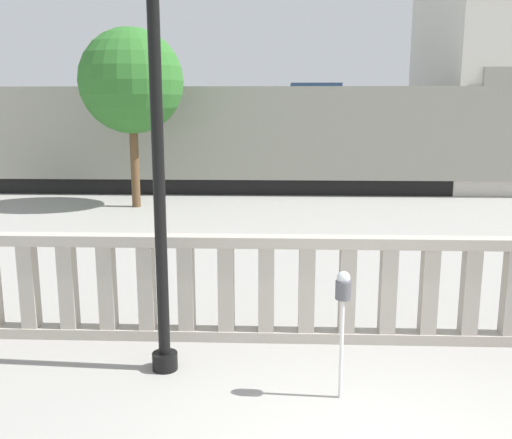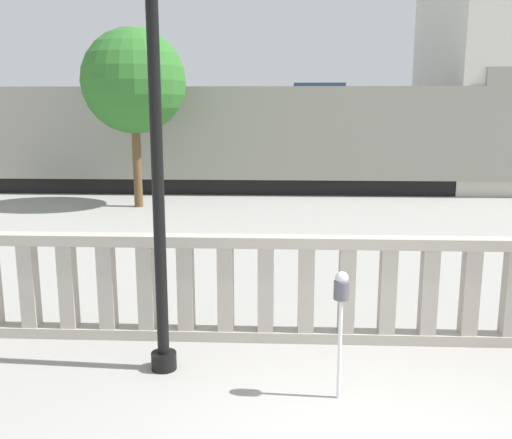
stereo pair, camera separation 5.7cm
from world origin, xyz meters
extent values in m
cube|color=#ADA599|center=(0.00, 2.76, 0.07)|extent=(16.32, 0.24, 0.14)
cube|color=#ADA599|center=(0.00, 2.76, 1.32)|extent=(16.32, 0.24, 0.14)
cube|color=#ADA599|center=(-4.12, 2.76, 0.69)|extent=(0.20, 0.20, 1.11)
cube|color=#ADA599|center=(-3.60, 2.76, 0.69)|extent=(0.20, 0.20, 1.11)
cube|color=#ADA599|center=(-3.09, 2.76, 0.69)|extent=(0.20, 0.20, 1.11)
cube|color=#ADA599|center=(-2.57, 2.76, 0.69)|extent=(0.20, 0.20, 1.11)
cube|color=#ADA599|center=(-2.06, 2.76, 0.69)|extent=(0.20, 0.20, 1.11)
cube|color=#ADA599|center=(-1.54, 2.76, 0.69)|extent=(0.20, 0.20, 1.11)
cube|color=#ADA599|center=(-1.03, 2.76, 0.69)|extent=(0.20, 0.20, 1.11)
cube|color=#ADA599|center=(-0.51, 2.76, 0.69)|extent=(0.20, 0.20, 1.11)
cube|color=#ADA599|center=(0.00, 2.76, 0.69)|extent=(0.20, 0.20, 1.11)
cube|color=#ADA599|center=(0.51, 2.76, 0.69)|extent=(0.20, 0.20, 1.11)
cube|color=#ADA599|center=(1.03, 2.76, 0.69)|extent=(0.20, 0.20, 1.11)
cube|color=#ADA599|center=(1.54, 2.76, 0.69)|extent=(0.20, 0.20, 1.11)
cube|color=#ADA599|center=(2.06, 2.76, 0.69)|extent=(0.20, 0.20, 1.11)
cylinder|color=black|center=(-2.18, 1.87, 0.10)|extent=(0.29, 0.29, 0.20)
cylinder|color=black|center=(-2.18, 1.87, 3.06)|extent=(0.13, 0.13, 5.71)
cylinder|color=silver|center=(-0.22, 1.30, 0.54)|extent=(0.04, 0.04, 1.08)
cylinder|color=#4C4C51|center=(-0.22, 1.30, 1.18)|extent=(0.16, 0.16, 0.19)
sphere|color=#B2B7BC|center=(-0.22, 1.30, 1.30)|extent=(0.14, 0.14, 0.14)
cube|color=black|center=(-2.48, 16.11, 0.28)|extent=(21.78, 2.48, 0.55)
cube|color=gray|center=(-2.48, 16.11, 2.07)|extent=(22.23, 3.10, 3.04)
cube|color=black|center=(-6.89, 29.66, 0.28)|extent=(18.65, 2.25, 0.55)
cube|color=navy|center=(-6.89, 29.66, 2.08)|extent=(19.04, 2.81, 3.06)
cube|color=navy|center=(1.20, 29.66, 3.91)|extent=(2.86, 2.53, 0.60)
cylinder|color=brown|center=(-5.14, 12.48, 1.27)|extent=(0.25, 0.25, 2.55)
sphere|color=#2D6B28|center=(-5.14, 12.48, 3.67)|extent=(3.01, 3.01, 3.01)
camera|label=1|loc=(-0.88, -4.21, 3.01)|focal=40.00mm
camera|label=2|loc=(-0.82, -4.21, 3.01)|focal=40.00mm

